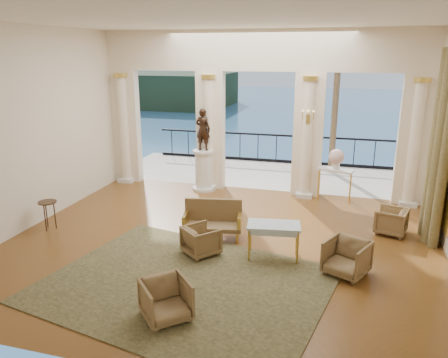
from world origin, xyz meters
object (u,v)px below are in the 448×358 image
(armchair_a, at_px, (166,298))
(console_table, at_px, (335,174))
(statue, at_px, (203,130))
(armchair_b, at_px, (347,256))
(settee, at_px, (213,219))
(side_table, at_px, (48,205))
(armchair_d, at_px, (201,239))
(armchair_c, at_px, (391,220))
(game_table, at_px, (274,228))
(pedestal, at_px, (203,171))

(armchair_a, distance_m, console_table, 6.75)
(statue, distance_m, console_table, 3.87)
(armchair_a, height_order, armchair_b, armchair_b)
(armchair_b, distance_m, settee, 2.98)
(armchair_b, relative_size, side_table, 1.09)
(armchair_a, bearing_deg, armchair_b, -3.01)
(armchair_d, relative_size, settee, 0.49)
(armchair_a, distance_m, side_table, 4.70)
(armchair_c, bearing_deg, side_table, -60.38)
(game_table, xyz_separation_m, side_table, (-5.17, 0.05, -0.06))
(armchair_c, distance_m, console_table, 2.41)
(statue, bearing_deg, game_table, 130.70)
(side_table, bearing_deg, armchair_c, 13.62)
(armchair_c, distance_m, side_table, 7.72)
(armchair_d, height_order, settee, settee)
(game_table, xyz_separation_m, console_table, (1.03, 3.86, 0.11))
(settee, bearing_deg, armchair_d, -99.40)
(armchair_c, relative_size, game_table, 0.60)
(armchair_a, height_order, console_table, console_table)
(armchair_a, relative_size, console_table, 0.70)
(settee, height_order, side_table, settee)
(statue, bearing_deg, armchair_b, 140.10)
(armchair_b, height_order, armchair_d, armchair_b)
(armchair_a, height_order, armchair_d, armchair_a)
(armchair_c, bearing_deg, game_table, -35.38)
(armchair_d, height_order, pedestal, pedestal)
(armchair_a, height_order, armchair_c, armchair_a)
(armchair_b, xyz_separation_m, side_table, (-6.56, 0.38, 0.21))
(armchair_b, bearing_deg, console_table, 119.59)
(console_table, height_order, side_table, console_table)
(armchair_c, height_order, game_table, game_table)
(armchair_c, bearing_deg, settee, -55.71)
(armchair_b, bearing_deg, statue, 159.27)
(armchair_a, distance_m, armchair_b, 3.39)
(armchair_b, distance_m, pedestal, 5.82)
(statue, bearing_deg, console_table, -173.76)
(settee, bearing_deg, console_table, 41.72)
(armchair_b, relative_size, armchair_d, 1.11)
(armchair_a, xyz_separation_m, settee, (-0.21, 3.11, 0.06))
(settee, xyz_separation_m, game_table, (1.43, -0.62, 0.22))
(side_table, bearing_deg, console_table, 31.57)
(armchair_a, xyz_separation_m, side_table, (-3.95, 2.54, 0.22))
(armchair_d, height_order, console_table, console_table)
(armchair_b, xyz_separation_m, console_table, (-0.36, 4.19, 0.37))
(armchair_b, distance_m, game_table, 1.46)
(armchair_c, relative_size, side_table, 0.98)
(game_table, distance_m, side_table, 5.17)
(settee, relative_size, side_table, 2.01)
(armchair_b, bearing_deg, armchair_c, 91.50)
(statue, bearing_deg, settee, 117.00)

